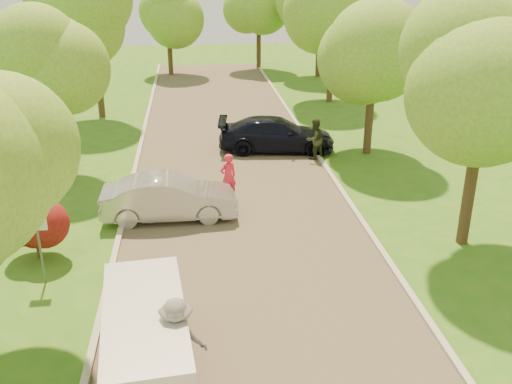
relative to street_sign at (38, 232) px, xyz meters
name	(u,v)px	position (x,y,z in m)	size (l,w,h in m)	color
ground	(272,360)	(5.80, -4.00, -1.56)	(100.00, 100.00, 0.00)	#2D6919
road	(240,213)	(5.80, 4.00, -1.56)	(8.00, 60.00, 0.01)	#4C4438
curb_left	(124,217)	(1.75, 4.00, -1.50)	(0.18, 60.00, 0.12)	#B2AD9E
curb_right	(352,206)	(9.85, 4.00, -1.50)	(0.18, 60.00, 0.12)	#B2AD9E
street_sign	(38,232)	(0.00, 0.00, 0.00)	(0.55, 0.06, 2.17)	#59595E
red_shrub	(34,225)	(-0.50, 1.50, -0.47)	(1.70, 1.70, 1.95)	#382619
tree_l_midb	(48,66)	(-1.01, 8.00, 3.02)	(4.30, 4.20, 6.62)	#382619
tree_l_far	(96,16)	(-0.59, 18.00, 3.90)	(4.92, 4.80, 7.79)	#382619
tree_r_mida	(496,67)	(12.82, 1.00, 3.97)	(5.13, 5.00, 7.95)	#382619
tree_r_midb	(379,45)	(12.40, 10.00, 3.32)	(4.51, 4.40, 7.01)	#382619
tree_r_far	(338,4)	(13.03, 20.00, 4.27)	(5.33, 5.20, 8.34)	#382619
tree_bg_a	(76,7)	(-2.98, 26.00, 3.75)	(5.12, 5.00, 7.72)	#382619
tree_bg_c	(170,6)	(3.01, 30.00, 3.46)	(4.92, 4.80, 7.33)	#382619
minivan	(146,339)	(3.08, -4.07, -0.70)	(2.13, 4.52, 1.63)	white
silver_sedan	(169,198)	(3.36, 3.89, -0.81)	(1.60, 4.60, 1.51)	#ADADB2
dark_sedan	(276,134)	(8.10, 10.85, -0.79)	(2.17, 5.33, 1.55)	black
longboard	(180,377)	(3.75, -4.43, -1.46)	(0.27, 0.97, 0.11)	black
skateboarder	(177,340)	(3.75, -4.43, -0.49)	(1.22, 0.70, 1.89)	slate
person_striped	(228,177)	(5.48, 5.31, -0.67)	(0.65, 0.43, 1.78)	#E32242
person_olive	(315,139)	(9.60, 9.45, -0.65)	(0.89, 0.69, 1.84)	#282E1C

